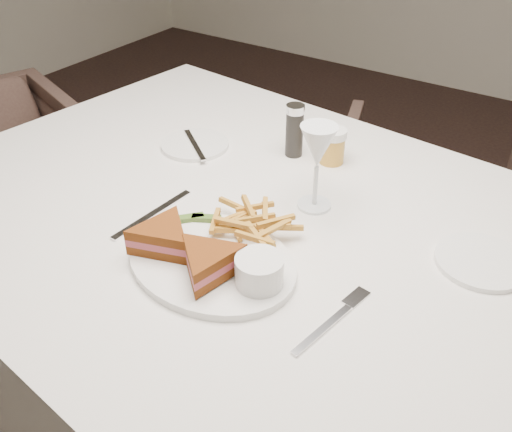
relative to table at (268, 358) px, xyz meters
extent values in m
plane|color=black|center=(-0.22, 0.28, -0.38)|extent=(5.00, 5.00, 0.00)
cube|color=silver|center=(0.00, 0.00, 0.00)|extent=(1.63, 1.18, 0.75)
imported|color=#45312A|center=(0.07, 0.87, -0.06)|extent=(0.77, 0.74, 0.63)
ellipsoid|color=white|center=(-0.02, -0.16, 0.38)|extent=(0.35, 0.28, 0.01)
cube|color=silver|center=(-0.21, -0.10, 0.38)|extent=(0.03, 0.21, 0.00)
cylinder|color=white|center=(-0.32, 0.17, 0.38)|extent=(0.16, 0.16, 0.01)
cylinder|color=white|center=(0.37, 0.11, 0.38)|extent=(0.16, 0.16, 0.01)
cylinder|color=black|center=(-0.11, 0.27, 0.44)|extent=(0.04, 0.04, 0.12)
cylinder|color=#BF892D|center=(-0.02, 0.28, 0.42)|extent=(0.06, 0.06, 0.08)
cube|color=#426623|center=(-0.10, -0.07, 0.40)|extent=(0.06, 0.04, 0.01)
cube|color=#426623|center=(-0.12, -0.09, 0.40)|extent=(0.05, 0.05, 0.01)
cylinder|color=white|center=(0.08, -0.16, 0.42)|extent=(0.08, 0.08, 0.05)
camera|label=1|loc=(0.47, -0.75, 1.01)|focal=40.00mm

